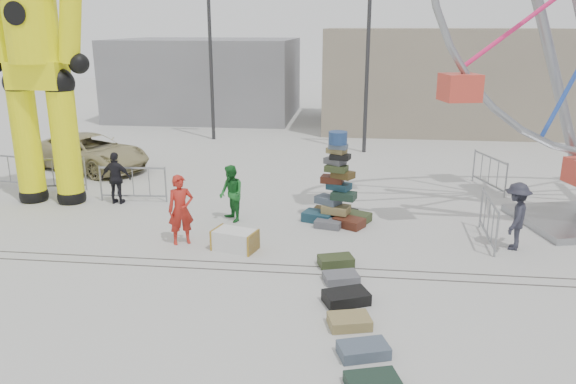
# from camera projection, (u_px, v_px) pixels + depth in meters

# --- Properties ---
(ground) EXTENTS (90.00, 90.00, 0.00)m
(ground) POSITION_uv_depth(u_px,v_px,m) (227.00, 282.00, 11.71)
(ground) COLOR #9E9E99
(ground) RESTS_ON ground
(track_line_near) EXTENTS (40.00, 0.04, 0.01)m
(track_line_near) POSITION_uv_depth(u_px,v_px,m) (233.00, 270.00, 12.28)
(track_line_near) COLOR #47443F
(track_line_near) RESTS_ON ground
(track_line_far) EXTENTS (40.00, 0.04, 0.01)m
(track_line_far) POSITION_uv_depth(u_px,v_px,m) (237.00, 263.00, 12.66)
(track_line_far) COLOR #47443F
(track_line_far) RESTS_ON ground
(building_right) EXTENTS (12.00, 8.00, 5.00)m
(building_right) POSITION_uv_depth(u_px,v_px,m) (441.00, 78.00, 29.25)
(building_right) COLOR gray
(building_right) RESTS_ON ground
(building_left) EXTENTS (10.00, 8.00, 4.40)m
(building_left) POSITION_uv_depth(u_px,v_px,m) (208.00, 78.00, 32.70)
(building_left) COLOR gray
(building_left) RESTS_ON ground
(lamp_post_right) EXTENTS (1.41, 0.25, 8.00)m
(lamp_post_right) POSITION_uv_depth(u_px,v_px,m) (371.00, 43.00, 22.46)
(lamp_post_right) COLOR #2D2D30
(lamp_post_right) RESTS_ON ground
(lamp_post_left) EXTENTS (1.41, 0.25, 8.00)m
(lamp_post_left) POSITION_uv_depth(u_px,v_px,m) (212.00, 41.00, 25.15)
(lamp_post_left) COLOR #2D2D30
(lamp_post_left) RESTS_ON ground
(suitcase_tower) EXTENTS (1.96, 1.61, 2.50)m
(suitcase_tower) POSITION_uv_depth(u_px,v_px,m) (337.00, 197.00, 15.13)
(suitcase_tower) COLOR #1A3E4F
(suitcase_tower) RESTS_ON ground
(crash_test_dummy) EXTENTS (3.26, 1.45, 8.27)m
(crash_test_dummy) POSITION_uv_depth(u_px,v_px,m) (35.00, 54.00, 15.86)
(crash_test_dummy) COLOR black
(crash_test_dummy) RESTS_ON ground
(steamer_trunk) EXTENTS (1.15, 0.85, 0.48)m
(steamer_trunk) POSITION_uv_depth(u_px,v_px,m) (235.00, 240.00, 13.37)
(steamer_trunk) COLOR silver
(steamer_trunk) RESTS_ON ground
(row_case_0) EXTENTS (0.87, 0.68, 0.22)m
(row_case_0) POSITION_uv_depth(u_px,v_px,m) (336.00, 261.00, 12.50)
(row_case_0) COLOR #323F1F
(row_case_0) RESTS_ON ground
(row_case_1) EXTENTS (0.83, 0.69, 0.17)m
(row_case_1) POSITION_uv_depth(u_px,v_px,m) (341.00, 277.00, 11.74)
(row_case_1) COLOR #5C5D64
(row_case_1) RESTS_ON ground
(row_case_2) EXTENTS (0.99, 0.83, 0.24)m
(row_case_2) POSITION_uv_depth(u_px,v_px,m) (346.00, 297.00, 10.81)
(row_case_2) COLOR black
(row_case_2) RESTS_ON ground
(row_case_3) EXTENTS (0.84, 0.69, 0.20)m
(row_case_3) POSITION_uv_depth(u_px,v_px,m) (349.00, 321.00, 9.97)
(row_case_3) COLOR olive
(row_case_3) RESTS_ON ground
(row_case_4) EXTENTS (0.92, 0.72, 0.20)m
(row_case_4) POSITION_uv_depth(u_px,v_px,m) (363.00, 350.00, 9.09)
(row_case_4) COLOR #495769
(row_case_4) RESTS_ON ground
(row_case_5) EXTENTS (0.89, 0.68, 0.17)m
(row_case_5) POSITION_uv_depth(u_px,v_px,m) (372.00, 382.00, 8.31)
(row_case_5) COLOR #1A2F24
(row_case_5) RESTS_ON ground
(barricade_dummy_b) EXTENTS (1.97, 0.54, 1.10)m
(barricade_dummy_b) POSITION_uv_depth(u_px,v_px,m) (53.00, 175.00, 18.00)
(barricade_dummy_b) COLOR gray
(barricade_dummy_b) RESTS_ON ground
(barricade_dummy_c) EXTENTS (2.00, 0.21, 1.10)m
(barricade_dummy_c) POSITION_uv_depth(u_px,v_px,m) (133.00, 184.00, 16.93)
(barricade_dummy_c) COLOR gray
(barricade_dummy_c) RESTS_ON ground
(barricade_wheel_front) EXTENTS (0.17, 2.00, 1.10)m
(barricade_wheel_front) POSITION_uv_depth(u_px,v_px,m) (488.00, 220.00, 13.79)
(barricade_wheel_front) COLOR gray
(barricade_wheel_front) RESTS_ON ground
(barricade_wheel_back) EXTENTS (0.69, 1.94, 1.10)m
(barricade_wheel_back) POSITION_uv_depth(u_px,v_px,m) (489.00, 172.00, 18.27)
(barricade_wheel_back) COLOR gray
(barricade_wheel_back) RESTS_ON ground
(pedestrian_red) EXTENTS (0.75, 0.65, 1.73)m
(pedestrian_red) POSITION_uv_depth(u_px,v_px,m) (181.00, 210.00, 13.58)
(pedestrian_red) COLOR #A82118
(pedestrian_red) RESTS_ON ground
(pedestrian_green) EXTENTS (0.92, 0.96, 1.55)m
(pedestrian_green) POSITION_uv_depth(u_px,v_px,m) (231.00, 194.00, 15.18)
(pedestrian_green) COLOR #196523
(pedestrian_green) RESTS_ON ground
(pedestrian_black) EXTENTS (0.93, 0.41, 1.57)m
(pedestrian_black) POSITION_uv_depth(u_px,v_px,m) (116.00, 178.00, 16.68)
(pedestrian_black) COLOR black
(pedestrian_black) RESTS_ON ground
(pedestrian_grey) EXTENTS (0.97, 1.21, 1.63)m
(pedestrian_grey) POSITION_uv_depth(u_px,v_px,m) (516.00, 216.00, 13.27)
(pedestrian_grey) COLOR #22222D
(pedestrian_grey) RESTS_ON ground
(parked_suv) EXTENTS (5.16, 3.86, 1.30)m
(parked_suv) POSITION_uv_depth(u_px,v_px,m) (90.00, 152.00, 20.69)
(parked_suv) COLOR tan
(parked_suv) RESTS_ON ground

